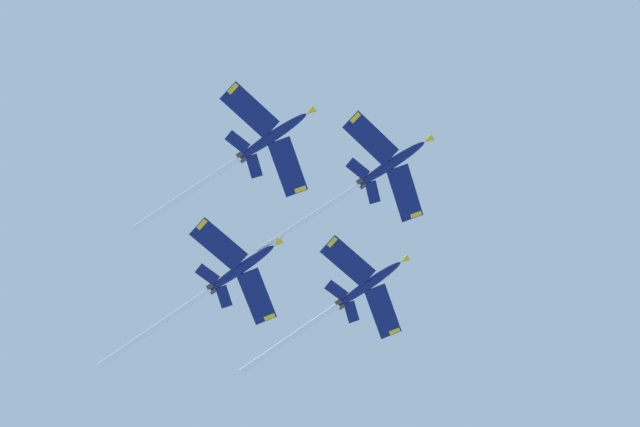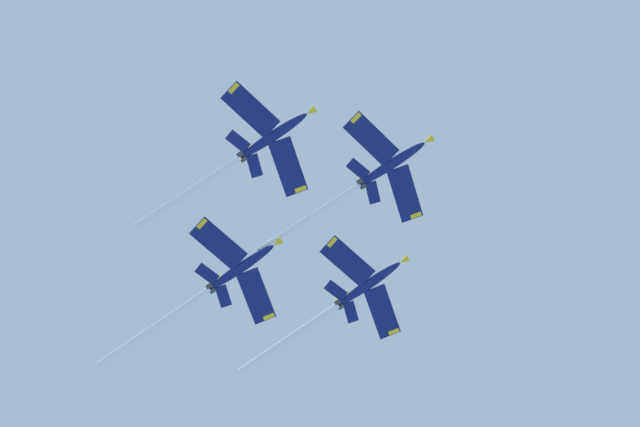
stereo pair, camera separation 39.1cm
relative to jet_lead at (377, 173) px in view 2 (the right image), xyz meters
The scene contains 4 objects.
jet_lead is the anchor object (origin of this frame).
jet_left_wing 21.04m from the jet_lead, 94.01° to the right, with size 23.90×25.56×7.48m.
jet_right_wing 20.09m from the jet_lead, ahead, with size 24.28×25.66×7.30m.
jet_slot 29.73m from the jet_lead, 49.80° to the right, with size 25.17×26.92×8.32m.
Camera 2 is at (19.80, 33.51, 1.53)m, focal length 60.05 mm.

